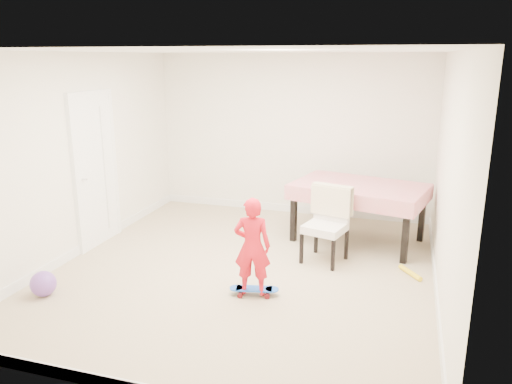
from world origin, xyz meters
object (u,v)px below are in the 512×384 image
(skateboard, at_px, (254,291))
(child, at_px, (252,249))
(dining_chair, at_px, (325,225))
(balloon, at_px, (43,284))
(dining_table, at_px, (358,213))

(skateboard, height_order, child, child)
(dining_chair, xyz_separation_m, balloon, (-2.78, -1.85, -0.34))
(skateboard, distance_m, balloon, 2.31)
(skateboard, relative_size, child, 0.50)
(dining_table, height_order, balloon, dining_table)
(child, bearing_deg, dining_chair, -126.29)
(dining_chair, xyz_separation_m, skateboard, (-0.57, -1.16, -0.44))
(balloon, bearing_deg, child, 16.95)
(dining_chair, distance_m, balloon, 3.36)
(dining_chair, distance_m, skateboard, 1.37)
(dining_table, height_order, child, child)
(dining_chair, height_order, balloon, dining_chair)
(dining_table, relative_size, child, 1.62)
(dining_table, distance_m, dining_chair, 0.93)
(dining_table, relative_size, balloon, 6.29)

